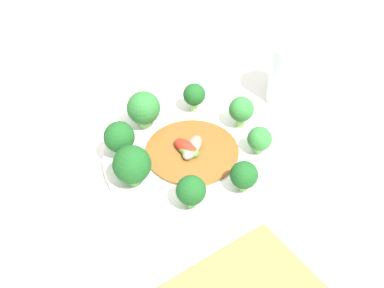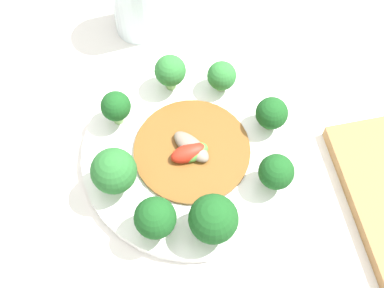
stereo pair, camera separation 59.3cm
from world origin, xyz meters
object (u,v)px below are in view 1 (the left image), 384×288
Objects in this scene: plate at (192,156)px; broccoli_northwest at (119,137)px; broccoli_southwest at (191,191)px; broccoli_east at (241,110)px; broccoli_north at (144,108)px; stirfry_center at (191,150)px; broccoli_west at (132,165)px; drinking_glass at (289,73)px; broccoli_northeast at (194,95)px; broccoli_south at (244,175)px; broccoli_southeast at (260,139)px.

plate is 0.13m from broccoli_northwest.
broccoli_northwest is (-0.09, 0.08, 0.05)m from plate.
broccoli_east is at bearing 23.27° from broccoli_southwest.
broccoli_north reaches higher than broccoli_southwest.
broccoli_north is 0.11m from stirfry_center.
broccoli_west is at bearing 174.55° from plate.
stirfry_center is 0.25m from drinking_glass.
drinking_glass is at bearing -11.82° from broccoli_northwest.
broccoli_east reaches higher than broccoli_northeast.
broccoli_northeast is at bearing 155.67° from drinking_glass.
broccoli_northwest is (-0.01, 0.16, 0.01)m from broccoli_southwest.
broccoli_south is at bearing -46.26° from broccoli_west.
drinking_glass is at bearing -21.28° from broccoli_north.
broccoli_southwest reaches higher than broccoli_southeast.
plate is at bearing -32.45° from stirfry_center.
broccoli_south is 1.07× the size of broccoli_southeast.
broccoli_west is at bearing -109.48° from broccoli_northwest.
broccoli_north is at bearing 119.56° from broccoli_southeast.
broccoli_northeast is 0.20m from broccoli_west.
broccoli_northwest is at bearing 70.52° from broccoli_west.
stirfry_center is at bearing 48.54° from broccoli_southwest.
broccoli_southeast reaches higher than stirfry_center.
broccoli_west is 0.36m from drinking_glass.
broccoli_northeast is at bearing 45.43° from stirfry_center.
broccoli_southeast is at bearing 27.78° from broccoli_south.
broccoli_northwest is at bearing -178.14° from broccoli_northeast.
broccoli_southeast is (-0.02, -0.07, -0.01)m from broccoli_east.
broccoli_north reaches higher than stirfry_center.
broccoli_northeast is (0.15, 0.17, 0.00)m from broccoli_southwest.
broccoli_southwest is 1.14× the size of broccoli_southeast.
broccoli_south is at bearing -63.08° from broccoli_northwest.
broccoli_southwest is at bearing -85.35° from broccoli_northwest.
broccoli_west is (-0.12, 0.12, 0.01)m from broccoli_south.
broccoli_northwest is at bearing 140.03° from stirfry_center.
stirfry_center is at bearing -134.57° from broccoli_northeast.
broccoli_east is 0.11m from stirfry_center.
broccoli_north is at bearing 138.48° from broccoli_east.
broccoli_southwest is at bearing -175.19° from broccoli_southeast.
broccoli_north is 0.44× the size of stirfry_center.
broccoli_south is 0.93× the size of broccoli_northeast.
plate is 2.50× the size of drinking_glass.
broccoli_southwest is at bearing -131.46° from stirfry_center.
plate is at bearing -133.70° from broccoli_northeast.
broccoli_northwest is at bearing 158.20° from broccoli_east.
drinking_glass is at bearing 25.69° from broccoli_southeast.
drinking_glass is at bearing -0.86° from broccoli_west.
broccoli_southwest reaches higher than plate.
drinking_glass is (0.36, -0.01, 0.00)m from broccoli_west.
broccoli_southwest is 0.10m from broccoli_west.
broccoli_north is 0.08m from broccoli_northwest.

